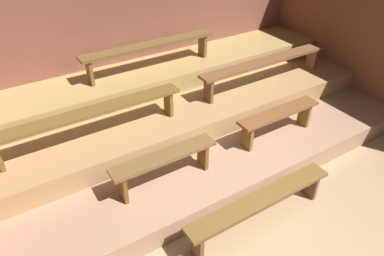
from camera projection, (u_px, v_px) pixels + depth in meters
The scene contains 12 objects.
ground at pixel (211, 163), 5.28m from camera, with size 7.11×4.95×0.08m, color tan.
wall_back at pixel (144, 39), 6.02m from camera, with size 7.11×0.06×2.47m, color brown.
wall_right at pixel (369, 41), 5.95m from camera, with size 0.06×4.95×2.47m, color brown.
platform_lower at pixel (192, 134), 5.56m from camera, with size 6.31×3.02×0.31m, color tan.
platform_middle at pixel (175, 103), 5.75m from camera, with size 6.31×1.98×0.31m, color tan.
platform_upper at pixel (160, 75), 5.92m from camera, with size 6.31×0.98×0.31m, color tan.
bench_floor_center at pixel (261, 203), 4.10m from camera, with size 2.00×0.25×0.43m.
bench_lower_left at pixel (165, 161), 4.27m from camera, with size 1.36×0.25×0.43m.
bench_lower_right at pixel (279, 117), 5.08m from camera, with size 1.36×0.25×0.43m.
bench_middle_left at pixel (90, 115), 4.50m from camera, with size 2.51×0.25×0.43m.
bench_middle_right at pixel (266, 64), 5.79m from camera, with size 2.51×0.25×0.43m.
bench_upper_center at pixel (150, 48), 5.55m from camera, with size 2.24×0.25×0.43m.
Camera 1 is at (-2.40, -1.20, 3.40)m, focal length 32.95 mm.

